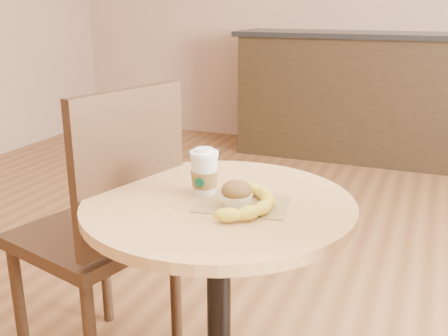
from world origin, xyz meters
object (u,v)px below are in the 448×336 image
object	(u,v)px
chair_left	(107,226)
cafe_table	(219,265)
muffin	(237,195)
banana	(252,203)
coffee_cup	(204,174)

from	to	relation	value
chair_left	cafe_table	bearing A→B (deg)	93.61
muffin	banana	world-z (taller)	muffin
muffin	banana	size ratio (longest dim) A/B	0.31
coffee_cup	muffin	size ratio (longest dim) A/B	1.61
chair_left	banana	size ratio (longest dim) A/B	3.78
cafe_table	banana	size ratio (longest dim) A/B	2.76
chair_left	coffee_cup	distance (m)	0.46
coffee_cup	banana	world-z (taller)	coffee_cup
banana	muffin	bearing A→B (deg)	-172.04
chair_left	coffee_cup	bearing A→B (deg)	96.07
cafe_table	banana	world-z (taller)	banana
banana	coffee_cup	bearing A→B (deg)	161.07
chair_left	banana	bearing A→B (deg)	92.15
coffee_cup	banana	bearing A→B (deg)	-24.84
cafe_table	coffee_cup	size ratio (longest dim) A/B	5.62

